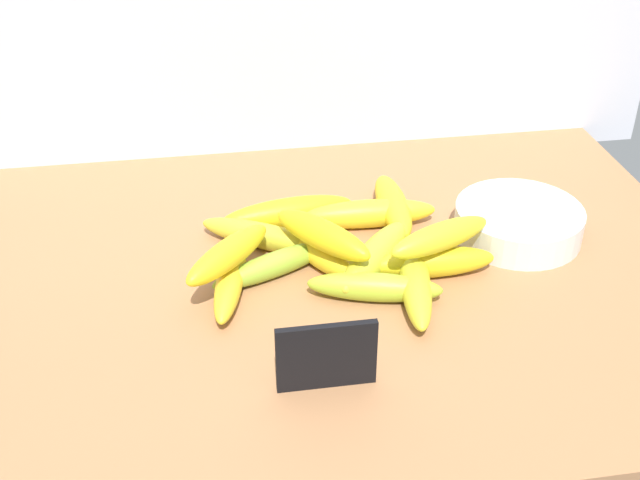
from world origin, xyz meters
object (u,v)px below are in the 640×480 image
at_px(banana_1, 230,279).
at_px(banana_11, 228,254).
at_px(banana_7, 375,255).
at_px(banana_6, 368,214).
at_px(banana_9, 431,262).
at_px(banana_0, 288,213).
at_px(banana_10, 322,255).
at_px(banana_5, 393,206).
at_px(banana_4, 375,287).
at_px(chalkboard_sign, 326,358).
at_px(banana_3, 265,236).
at_px(banana_2, 415,281).
at_px(fruit_bowl, 518,222).
at_px(banana_13, 440,237).
at_px(banana_12, 322,235).
at_px(banana_8, 275,264).

xyz_separation_m(banana_1, banana_11, (-0.00, 0.00, 0.04)).
relative_size(banana_7, banana_11, 1.18).
distance_m(banana_6, banana_9, 0.15).
xyz_separation_m(banana_0, banana_10, (0.03, -0.11, -0.00)).
height_order(banana_5, banana_10, banana_5).
bearing_deg(banana_4, chalkboard_sign, -120.52).
height_order(banana_0, banana_1, banana_0).
bearing_deg(chalkboard_sign, banana_3, 97.45).
relative_size(chalkboard_sign, banana_2, 0.55).
bearing_deg(banana_2, chalkboard_sign, -132.75).
height_order(chalkboard_sign, banana_10, chalkboard_sign).
bearing_deg(banana_0, fruit_bowl, -13.92).
height_order(banana_6, banana_13, banana_13).
bearing_deg(banana_5, banana_7, -113.67).
distance_m(banana_10, banana_12, 0.04).
distance_m(banana_5, banana_12, 0.17).
relative_size(banana_10, banana_13, 1.03).
bearing_deg(banana_13, banana_3, 154.92).
bearing_deg(banana_7, banana_6, 82.78).
distance_m(banana_5, banana_6, 0.04).
bearing_deg(banana_3, banana_13, -25.08).
xyz_separation_m(chalkboard_sign, banana_6, (0.11, 0.32, -0.02)).
xyz_separation_m(banana_3, banana_13, (0.22, -0.10, 0.04)).
bearing_deg(banana_11, banana_1, -77.32).
relative_size(banana_3, banana_13, 1.27).
xyz_separation_m(banana_7, banana_9, (0.07, -0.03, -0.00)).
xyz_separation_m(banana_5, banana_12, (-0.12, -0.12, 0.04)).
bearing_deg(banana_4, banana_7, 77.42).
bearing_deg(fruit_bowl, banana_7, -167.59).
bearing_deg(banana_8, banana_2, -21.50).
bearing_deg(chalkboard_sign, banana_13, 45.95).
height_order(fruit_bowl, banana_13, banana_13).
relative_size(banana_4, banana_8, 0.93).
bearing_deg(banana_8, chalkboard_sign, -81.58).
height_order(banana_1, banana_13, banana_13).
distance_m(chalkboard_sign, banana_11, 0.22).
relative_size(fruit_bowl, banana_5, 1.06).
bearing_deg(banana_4, banana_10, 123.07).
xyz_separation_m(banana_0, banana_4, (0.09, -0.19, -0.00)).
bearing_deg(banana_13, banana_11, 177.31).
distance_m(banana_5, banana_10, 0.16).
height_order(banana_4, banana_9, banana_9).
bearing_deg(banana_10, banana_6, 48.37).
height_order(banana_6, banana_8, banana_6).
relative_size(banana_3, banana_9, 1.14).
xyz_separation_m(chalkboard_sign, banana_7, (0.10, 0.21, -0.02)).
bearing_deg(banana_0, banana_3, -125.39).
relative_size(banana_4, banana_7, 0.94).
height_order(banana_11, banana_13, banana_13).
relative_size(banana_12, banana_13, 1.03).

